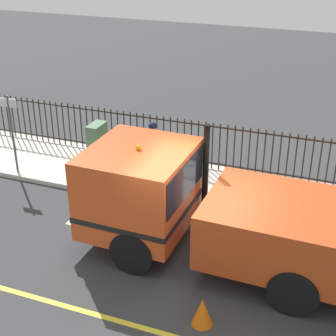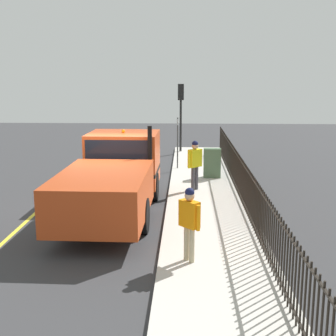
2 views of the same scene
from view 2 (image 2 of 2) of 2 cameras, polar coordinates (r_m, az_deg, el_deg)
The scene contains 11 objects.
ground_plane at distance 14.53m, azimuth -7.88°, elevation -5.18°, with size 53.03×53.03×0.00m, color #38383A.
sidewalk_slab at distance 14.31m, azimuth 5.14°, elevation -5.12°, with size 2.65×24.10×0.12m, color beige.
lane_marking at distance 15.04m, azimuth -15.79°, elevation -4.93°, with size 0.12×21.69×0.01m, color yellow.
work_truck at distance 14.00m, azimuth -6.59°, elevation -0.52°, with size 2.47×6.82×2.63m.
worker_standing at distance 16.11m, azimuth 3.42°, elevation 1.03°, with size 0.52×0.51×1.79m.
pedestrian_distant at distance 9.89m, azimuth 2.72°, elevation -6.16°, with size 0.48×0.49×1.68m.
iron_fence at distance 14.21m, azimuth 9.63°, elevation -2.15°, with size 0.04×20.52×1.40m.
traffic_light_near at distance 24.40m, azimuth 1.62°, elevation 8.14°, with size 0.33×0.25×3.62m.
utility_cabinet at distance 18.26m, azimuth 5.59°, elevation 0.63°, with size 0.68×0.36×1.18m, color #4C6B4C.
traffic_cone at distance 14.22m, azimuth -14.79°, elevation -4.67°, with size 0.39×0.39×0.55m, color orange.
street_sign at distance 19.91m, azimuth 1.22°, elevation 3.99°, with size 0.06×0.50×2.26m.
Camera 2 is at (2.52, -13.70, 4.16)m, focal length 48.26 mm.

